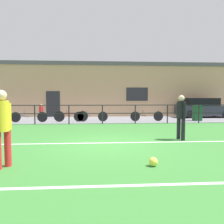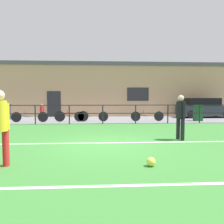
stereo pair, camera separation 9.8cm
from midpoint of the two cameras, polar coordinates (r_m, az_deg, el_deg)
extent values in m
cube|color=#387A33|center=(7.71, -1.57, -8.32)|extent=(60.00, 44.00, 0.04)
cube|color=white|center=(7.93, -1.65, -7.82)|extent=(36.00, 0.11, 0.00)
cube|color=white|center=(4.24, 0.59, -18.19)|extent=(36.00, 0.11, 0.00)
cube|color=slate|center=(16.11, -2.85, -1.94)|extent=(48.00, 5.00, 0.02)
cylinder|color=black|center=(14.71, -26.71, -0.65)|extent=(0.07, 0.07, 1.15)
cylinder|color=black|center=(14.06, -19.17, -0.64)|extent=(0.07, 0.07, 1.15)
cylinder|color=black|center=(13.67, -11.05, -0.62)|extent=(0.07, 0.07, 1.15)
cylinder|color=black|center=(13.57, -2.64, -0.59)|extent=(0.07, 0.07, 1.15)
cylinder|color=black|center=(13.77, 5.71, -0.55)|extent=(0.07, 0.07, 1.15)
cylinder|color=black|center=(14.24, 13.67, -0.49)|extent=(0.07, 0.07, 1.15)
cylinder|color=black|center=(14.97, 20.98, -0.43)|extent=(0.07, 0.07, 1.15)
cube|color=black|center=(13.54, -2.65, 1.74)|extent=(36.00, 0.04, 0.04)
cube|color=black|center=(13.57, -2.65, -0.35)|extent=(36.00, 0.04, 0.04)
cube|color=tan|center=(19.74, -3.08, 5.20)|extent=(28.00, 2.40, 4.23)
cube|color=#232328|center=(18.86, -14.83, 1.93)|extent=(1.10, 0.04, 2.10)
cube|color=#232328|center=(18.82, 6.22, 4.50)|extent=(1.80, 0.04, 1.10)
cube|color=#4C4C51|center=(19.93, -3.10, 11.72)|extent=(28.00, 2.56, 0.30)
cylinder|color=black|center=(8.91, 16.21, -4.12)|extent=(0.14, 0.14, 0.79)
cylinder|color=black|center=(8.73, 17.26, -4.30)|extent=(0.14, 0.14, 0.79)
cylinder|color=black|center=(8.75, 16.82, 0.50)|extent=(0.29, 0.29, 0.66)
sphere|color=beige|center=(8.74, 16.87, 3.37)|extent=(0.22, 0.22, 0.22)
cylinder|color=black|center=(8.89, 16.08, 0.44)|extent=(0.10, 0.10, 0.59)
cylinder|color=black|center=(8.62, 17.58, 0.32)|extent=(0.10, 0.10, 0.59)
cylinder|color=red|center=(5.77, -25.33, -8.34)|extent=(0.15, 0.15, 0.83)
cylinder|color=gold|center=(5.59, -26.58, -0.91)|extent=(0.31, 0.31, 0.69)
sphere|color=beige|center=(5.57, -26.71, 3.81)|extent=(0.23, 0.23, 0.23)
cylinder|color=gold|center=(5.70, -25.10, -0.97)|extent=(0.11, 0.11, 0.61)
sphere|color=#E5E04C|center=(5.39, 9.89, -12.29)|extent=(0.21, 0.21, 0.21)
cylinder|color=#232D4C|center=(16.97, -17.37, -0.89)|extent=(0.10, 0.10, 0.53)
cylinder|color=#232D4C|center=(17.01, -17.90, -0.89)|extent=(0.10, 0.10, 0.53)
cylinder|color=red|center=(16.96, -17.67, 0.72)|extent=(0.19, 0.19, 0.43)
sphere|color=tan|center=(16.94, -17.69, 1.71)|extent=(0.15, 0.15, 0.15)
cylinder|color=red|center=(16.93, -17.28, 0.69)|extent=(0.07, 0.07, 0.39)
cylinder|color=red|center=(16.99, -18.05, 0.68)|extent=(0.07, 0.07, 0.39)
cube|color=#282D38|center=(19.31, 21.95, 0.40)|extent=(4.11, 1.75, 0.77)
cube|color=black|center=(19.20, 21.45, 2.43)|extent=(2.47, 1.47, 0.59)
cylinder|color=black|center=(17.99, 19.09, -0.56)|extent=(0.60, 0.18, 0.60)
cylinder|color=black|center=(19.54, 17.17, -0.20)|extent=(0.60, 0.18, 0.60)
cylinder|color=black|center=(20.71, 24.40, -0.16)|extent=(0.60, 0.18, 0.60)
cylinder|color=black|center=(15.54, -23.42, -1.21)|extent=(0.65, 0.04, 0.65)
cylinder|color=black|center=(15.07, -17.41, -1.22)|extent=(0.65, 0.04, 0.65)
cube|color=#234C99|center=(15.27, -20.48, -0.43)|extent=(1.30, 0.04, 0.04)
cube|color=#234C99|center=(15.40, -21.97, -0.82)|extent=(0.82, 0.03, 0.23)
cylinder|color=#234C99|center=(15.35, -21.54, -0.06)|extent=(0.03, 0.03, 0.20)
cylinder|color=#234C99|center=(15.05, -17.43, -0.15)|extent=(0.03, 0.03, 0.28)
cylinder|color=black|center=(14.83, -8.62, -1.17)|extent=(0.65, 0.04, 0.65)
cylinder|color=black|center=(14.79, -2.51, -1.15)|extent=(0.65, 0.04, 0.65)
cube|color=#4C5156|center=(14.77, -5.57, -0.35)|extent=(1.23, 0.04, 0.04)
cube|color=#4C5156|center=(14.80, -7.10, -0.76)|extent=(0.77, 0.03, 0.23)
cylinder|color=#4C5156|center=(14.78, -6.65, 0.03)|extent=(0.03, 0.03, 0.20)
cylinder|color=#4C5156|center=(14.77, -2.52, -0.06)|extent=(0.03, 0.03, 0.28)
cylinder|color=black|center=(15.00, 5.70, -1.10)|extent=(0.64, 0.04, 0.64)
cylinder|color=black|center=(15.34, 11.46, -1.05)|extent=(0.64, 0.04, 0.64)
cube|color=black|center=(15.13, 8.62, -0.29)|extent=(1.22, 0.04, 0.04)
cube|color=black|center=(15.06, 7.17, -0.69)|extent=(0.76, 0.03, 0.23)
cylinder|color=black|center=(15.07, 7.61, 0.08)|extent=(0.03, 0.03, 0.20)
cylinder|color=black|center=(15.32, 11.48, -0.01)|extent=(0.03, 0.03, 0.28)
cylinder|color=black|center=(14.98, -13.40, -1.10)|extent=(0.68, 0.04, 0.68)
cylinder|color=black|center=(14.81, -7.62, -1.09)|extent=(0.68, 0.04, 0.68)
cube|color=maroon|center=(14.86, -10.54, -0.25)|extent=(1.18, 0.04, 0.04)
cube|color=maroon|center=(14.92, -11.97, -0.68)|extent=(0.74, 0.03, 0.24)
cylinder|color=maroon|center=(14.89, -11.55, 0.13)|extent=(0.03, 0.03, 0.20)
cylinder|color=maroon|center=(14.79, -7.63, 0.04)|extent=(0.03, 0.03, 0.28)
cube|color=#194C28|center=(16.22, 20.62, -0.40)|extent=(0.51, 0.43, 0.95)
cube|color=#143D20|center=(16.20, 20.66, 1.42)|extent=(0.54, 0.46, 0.08)
cube|color=#33383D|center=(17.65, -25.62, -0.13)|extent=(0.55, 0.46, 1.01)
cube|color=#282C30|center=(17.62, -25.67, 1.63)|extent=(0.58, 0.49, 0.08)
camera|label=1|loc=(0.05, -90.25, -0.02)|focal=36.10mm
camera|label=2|loc=(0.05, 89.75, 0.02)|focal=36.10mm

